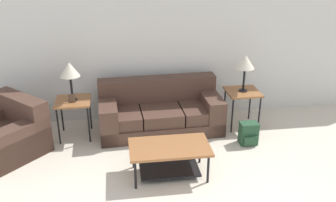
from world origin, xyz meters
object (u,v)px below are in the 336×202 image
at_px(couch, 160,113).
at_px(table_lamp_right, 245,63).
at_px(coffee_table, 169,154).
at_px(armchair, 6,135).
at_px(side_table_left, 73,104).
at_px(table_lamp_left, 70,70).
at_px(side_table_right, 243,95).
at_px(backpack, 249,134).

bearing_deg(couch, table_lamp_right, -2.69).
distance_m(coffee_table, table_lamp_right, 2.07).
relative_size(armchair, side_table_left, 2.23).
height_order(armchair, table_lamp_left, table_lamp_left).
height_order(side_table_right, backpack, side_table_right).
bearing_deg(table_lamp_left, side_table_right, -0.00).
bearing_deg(backpack, couch, 152.02).
bearing_deg(side_table_right, side_table_left, 180.00).
height_order(side_table_left, table_lamp_left, table_lamp_left).
height_order(coffee_table, table_lamp_right, table_lamp_right).
xyz_separation_m(couch, coffee_table, (-0.04, -1.35, 0.03)).
bearing_deg(side_table_left, armchair, -159.78).
bearing_deg(table_lamp_right, side_table_left, -180.00).
height_order(coffee_table, table_lamp_left, table_lamp_left).
xyz_separation_m(coffee_table, side_table_right, (1.41, 1.29, 0.24)).
distance_m(couch, side_table_left, 1.39).
distance_m(couch, backpack, 1.47).
distance_m(armchair, table_lamp_right, 3.81).
xyz_separation_m(side_table_left, backpack, (2.66, -0.62, -0.39)).
bearing_deg(table_lamp_left, table_lamp_right, 0.00).
bearing_deg(table_lamp_right, backpack, -97.42).
distance_m(side_table_right, table_lamp_left, 2.79).
height_order(couch, armchair, couch).
distance_m(couch, table_lamp_right, 1.60).
distance_m(armchair, coffee_table, 2.47).
height_order(side_table_right, table_lamp_right, table_lamp_right).
xyz_separation_m(armchair, coffee_table, (2.29, -0.93, 0.04)).
relative_size(table_lamp_right, backpack, 1.74).
xyz_separation_m(coffee_table, table_lamp_left, (-1.33, 1.29, 0.79)).
xyz_separation_m(table_lamp_left, backpack, (2.66, -0.62, -0.95)).
height_order(table_lamp_left, table_lamp_right, same).
height_order(couch, backpack, couch).
xyz_separation_m(coffee_table, backpack, (1.33, 0.67, -0.16)).
height_order(armchair, side_table_right, armchair).
relative_size(table_lamp_left, backpack, 1.74).
bearing_deg(couch, table_lamp_left, -177.30).
height_order(table_lamp_right, backpack, table_lamp_right).
bearing_deg(couch, backpack, -27.98).
xyz_separation_m(coffee_table, table_lamp_right, (1.41, 1.29, 0.79)).
bearing_deg(side_table_left, coffee_table, -44.06).
bearing_deg(armchair, side_table_left, 20.22).
distance_m(side_table_left, backpack, 2.76).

